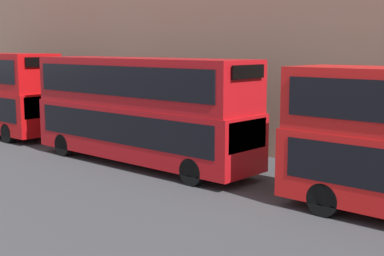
{
  "coord_description": "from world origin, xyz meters",
  "views": [
    {
      "loc": [
        -13.25,
        2.27,
        4.89
      ],
      "look_at": [
        0.48,
        14.69,
        2.07
      ],
      "focal_mm": 50.0,
      "sensor_mm": 36.0,
      "label": 1
    }
  ],
  "objects": [
    {
      "name": "bus_second_in_queue",
      "position": [
        1.6,
        18.59,
        2.45
      ],
      "size": [
        2.59,
        11.05,
        4.44
      ],
      "color": "#A80F14",
      "rests_on": "ground"
    }
  ]
}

